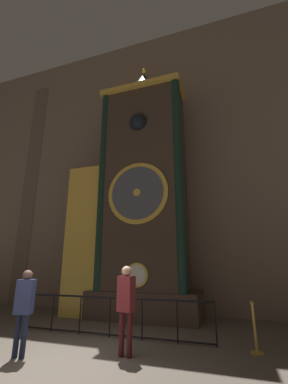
{
  "coord_description": "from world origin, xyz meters",
  "views": [
    {
      "loc": [
        3.26,
        -4.51,
        1.79
      ],
      "look_at": [
        0.14,
        4.58,
        4.53
      ],
      "focal_mm": 24.0,
      "sensor_mm": 36.0,
      "label": 1
    }
  ],
  "objects_px": {
    "clock_tower": "(134,198)",
    "visitor_near": "(24,303)",
    "stanchion_post": "(255,336)",
    "visitor_far": "(126,300)"
  },
  "relations": [
    {
      "from": "clock_tower",
      "to": "visitor_near",
      "type": "bearing_deg",
      "value": -99.78
    },
    {
      "from": "clock_tower",
      "to": "stanchion_post",
      "type": "bearing_deg",
      "value": -33.8
    },
    {
      "from": "visitor_far",
      "to": "stanchion_post",
      "type": "distance_m",
      "value": 2.86
    },
    {
      "from": "visitor_near",
      "to": "stanchion_post",
      "type": "xyz_separation_m",
      "value": [
        4.55,
        1.82,
        -0.68
      ]
    },
    {
      "from": "visitor_far",
      "to": "stanchion_post",
      "type": "bearing_deg",
      "value": 35.88
    },
    {
      "from": "clock_tower",
      "to": "stanchion_post",
      "type": "distance_m",
      "value": 6.05
    },
    {
      "from": "visitor_near",
      "to": "visitor_far",
      "type": "relative_size",
      "value": 0.95
    },
    {
      "from": "clock_tower",
      "to": "stanchion_post",
      "type": "xyz_separation_m",
      "value": [
        3.8,
        -2.54,
        -3.96
      ]
    },
    {
      "from": "visitor_near",
      "to": "visitor_far",
      "type": "xyz_separation_m",
      "value": [
        2.01,
        0.74,
        0.06
      ]
    },
    {
      "from": "clock_tower",
      "to": "visitor_far",
      "type": "distance_m",
      "value": 5.01
    }
  ]
}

